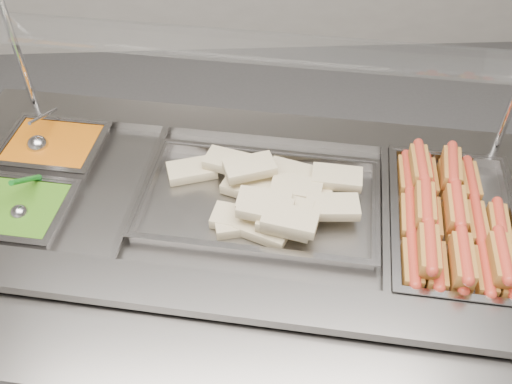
{
  "coord_description": "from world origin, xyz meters",
  "views": [
    {
      "loc": [
        -0.11,
        -0.85,
        2.0
      ],
      "look_at": [
        -0.06,
        0.27,
        0.87
      ],
      "focal_mm": 40.0,
      "sensor_mm": 36.0,
      "label": 1
    }
  ],
  "objects_px": {
    "pan_wraps": "(259,204)",
    "serving_spoon": "(21,207)",
    "pan_hotdogs": "(451,228)",
    "ladle": "(38,144)",
    "steam_counter": "(242,285)",
    "sneeze_guard": "(250,49)"
  },
  "relations": [
    {
      "from": "steam_counter",
      "to": "pan_hotdogs",
      "type": "height_order",
      "value": "pan_hotdogs"
    },
    {
      "from": "steam_counter",
      "to": "serving_spoon",
      "type": "xyz_separation_m",
      "value": [
        -0.6,
        -0.03,
        0.44
      ]
    },
    {
      "from": "pan_wraps",
      "to": "ladle",
      "type": "height_order",
      "value": "ladle"
    },
    {
      "from": "pan_hotdogs",
      "to": "ladle",
      "type": "bearing_deg",
      "value": 163.08
    },
    {
      "from": "steam_counter",
      "to": "ladle",
      "type": "bearing_deg",
      "value": 157.98
    },
    {
      "from": "sneeze_guard",
      "to": "serving_spoon",
      "type": "relative_size",
      "value": 9.55
    },
    {
      "from": "pan_hotdogs",
      "to": "ladle",
      "type": "relative_size",
      "value": 3.05
    },
    {
      "from": "steam_counter",
      "to": "pan_wraps",
      "type": "bearing_deg",
      "value": -11.23
    },
    {
      "from": "steam_counter",
      "to": "ladle",
      "type": "xyz_separation_m",
      "value": [
        -0.61,
        0.25,
        0.44
      ]
    },
    {
      "from": "steam_counter",
      "to": "sneeze_guard",
      "type": "relative_size",
      "value": 1.2
    },
    {
      "from": "steam_counter",
      "to": "serving_spoon",
      "type": "relative_size",
      "value": 11.43
    },
    {
      "from": "steam_counter",
      "to": "pan_wraps",
      "type": "relative_size",
      "value": 2.69
    },
    {
      "from": "pan_wraps",
      "to": "serving_spoon",
      "type": "height_order",
      "value": "serving_spoon"
    },
    {
      "from": "sneeze_guard",
      "to": "pan_wraps",
      "type": "height_order",
      "value": "sneeze_guard"
    },
    {
      "from": "steam_counter",
      "to": "pan_wraps",
      "type": "height_order",
      "value": "pan_wraps"
    },
    {
      "from": "serving_spoon",
      "to": "sneeze_guard",
      "type": "bearing_deg",
      "value": 19.7
    },
    {
      "from": "steam_counter",
      "to": "sneeze_guard",
      "type": "bearing_deg",
      "value": 78.78
    },
    {
      "from": "pan_hotdogs",
      "to": "ladle",
      "type": "xyz_separation_m",
      "value": [
        -1.2,
        0.36,
        0.05
      ]
    },
    {
      "from": "pan_hotdogs",
      "to": "serving_spoon",
      "type": "relative_size",
      "value": 3.45
    },
    {
      "from": "pan_hotdogs",
      "to": "pan_wraps",
      "type": "height_order",
      "value": "same"
    },
    {
      "from": "ladle",
      "to": "pan_hotdogs",
      "type": "bearing_deg",
      "value": -16.92
    },
    {
      "from": "pan_wraps",
      "to": "ladle",
      "type": "relative_size",
      "value": 3.75
    }
  ]
}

